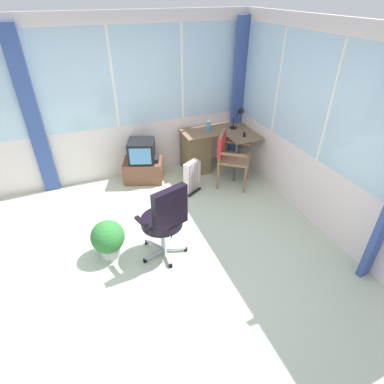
{
  "coord_description": "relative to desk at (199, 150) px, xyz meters",
  "views": [
    {
      "loc": [
        -0.65,
        -2.81,
        2.83
      ],
      "look_at": [
        0.58,
        0.35,
        0.58
      ],
      "focal_mm": 29.16,
      "sensor_mm": 36.0,
      "label": 1
    }
  ],
  "objects": [
    {
      "name": "ground",
      "position": [
        -1.3,
        -1.84,
        -0.42
      ],
      "size": [
        5.44,
        5.28,
        0.06
      ],
      "primitive_type": "cube",
      "color": "beige"
    },
    {
      "name": "north_window_panel",
      "position": [
        -1.3,
        0.34,
        0.88
      ],
      "size": [
        4.44,
        0.07,
        2.56
      ],
      "color": "silver",
      "rests_on": "ground"
    },
    {
      "name": "east_window_panel",
      "position": [
        0.95,
        -1.84,
        0.88
      ],
      "size": [
        0.07,
        4.28,
        2.56
      ],
      "color": "silver",
      "rests_on": "ground"
    },
    {
      "name": "curtain_north_left",
      "position": [
        -2.52,
        0.26,
        0.84
      ],
      "size": [
        0.23,
        0.09,
        2.46
      ],
      "primitive_type": "cube",
      "rotation": [
        0.0,
        0.0,
        -0.07
      ],
      "color": "#3A5395",
      "rests_on": "ground"
    },
    {
      "name": "curtain_corner",
      "position": [
        0.82,
        0.21,
        0.84
      ],
      "size": [
        0.24,
        0.1,
        2.46
      ],
      "primitive_type": "cube",
      "rotation": [
        0.0,
        0.0,
        0.13
      ],
      "color": "#3A5395",
      "rests_on": "ground"
    },
    {
      "name": "desk",
      "position": [
        0.0,
        0.0,
        0.0
      ],
      "size": [
        1.2,
        0.93,
        0.72
      ],
      "color": "#7E6345",
      "rests_on": "ground"
    },
    {
      "name": "desk_lamp",
      "position": [
        0.7,
        -0.09,
        0.57
      ],
      "size": [
        0.24,
        0.2,
        0.37
      ],
      "color": "black",
      "rests_on": "desk"
    },
    {
      "name": "tv_remote",
      "position": [
        0.66,
        -0.39,
        0.34
      ],
      "size": [
        0.11,
        0.15,
        0.02
      ],
      "primitive_type": "cube",
      "rotation": [
        0.0,
        0.0,
        -0.53
      ],
      "color": "black",
      "rests_on": "desk"
    },
    {
      "name": "spray_bottle",
      "position": [
        0.18,
        0.03,
        0.43
      ],
      "size": [
        0.06,
        0.06,
        0.22
      ],
      "color": "#3BA7E3",
      "rests_on": "desk"
    },
    {
      "name": "wooden_armchair",
      "position": [
        0.24,
        -0.61,
        0.19
      ],
      "size": [
        0.67,
        0.67,
        0.9
      ],
      "color": "#8C6748",
      "rests_on": "ground"
    },
    {
      "name": "office_chair",
      "position": [
        -1.21,
        -1.9,
        0.21
      ],
      "size": [
        0.63,
        0.55,
        1.04
      ],
      "color": "#B7B7BF",
      "rests_on": "ground"
    },
    {
      "name": "tv_on_stand",
      "position": [
        -1.03,
        -0.0,
        -0.07
      ],
      "size": [
        0.75,
        0.63,
        0.73
      ],
      "color": "brown",
      "rests_on": "ground"
    },
    {
      "name": "space_heater",
      "position": [
        -0.38,
        -0.64,
        -0.12
      ],
      "size": [
        0.36,
        0.31,
        0.55
      ],
      "color": "silver",
      "rests_on": "ground"
    },
    {
      "name": "potted_plant",
      "position": [
        -1.87,
        -1.64,
        -0.12
      ],
      "size": [
        0.41,
        0.41,
        0.51
      ],
      "color": "silver",
      "rests_on": "ground"
    }
  ]
}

